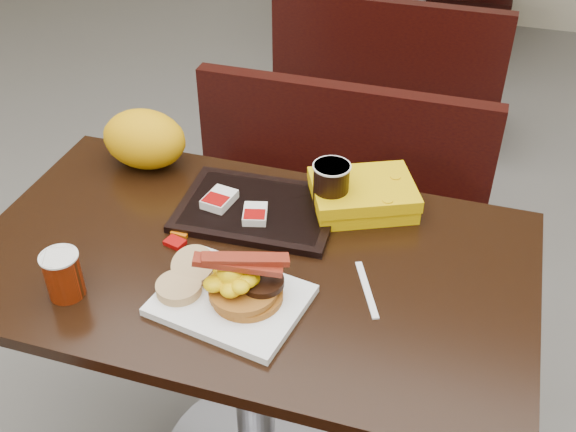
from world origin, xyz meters
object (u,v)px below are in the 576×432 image
(hashbrown_sleeve_right, at_px, (255,214))
(hashbrown_sleeve_left, at_px, (219,199))
(table_far, at_px, (416,8))
(knife, at_px, (367,289))
(platter, at_px, (231,300))
(table_near, at_px, (254,373))
(paper_bag, at_px, (145,139))
(tray, at_px, (258,209))
(fork, at_px, (184,278))
(bench_near_n, at_px, (326,215))
(coffee_cup_near, at_px, (63,275))
(bench_far_s, at_px, (392,64))
(coffee_cup_far, at_px, (331,186))
(clamshell, at_px, (363,195))
(pancake_stack, at_px, (247,292))

(hashbrown_sleeve_right, bearing_deg, hashbrown_sleeve_left, 149.39)
(table_far, distance_m, knife, 2.66)
(platter, bearing_deg, knife, 34.94)
(table_near, relative_size, paper_bag, 5.64)
(tray, bearing_deg, fork, -107.75)
(bench_near_n, bearing_deg, coffee_cup_near, -108.71)
(bench_far_s, xyz_separation_m, coffee_cup_far, (0.12, -1.69, 0.46))
(table_near, distance_m, bench_near_n, 0.70)
(table_far, xyz_separation_m, bench_far_s, (0.00, -0.70, -0.02))
(bench_far_s, xyz_separation_m, knife, (0.26, -1.92, 0.39))
(table_far, distance_m, coffee_cup_near, 2.86)
(clamshell, bearing_deg, pancake_stack, -135.44)
(table_near, relative_size, fork, 9.26)
(coffee_cup_near, height_order, hashbrown_sleeve_left, coffee_cup_near)
(hashbrown_sleeve_right, bearing_deg, coffee_cup_far, 16.58)
(bench_far_s, relative_size, hashbrown_sleeve_left, 12.51)
(table_near, xyz_separation_m, coffee_cup_near, (-0.31, -0.21, 0.42))
(platter, distance_m, paper_bag, 0.57)
(tray, xyz_separation_m, hashbrown_sleeve_left, (-0.09, -0.01, 0.02))
(knife, bearing_deg, table_far, 161.45)
(table_far, bearing_deg, coffee_cup_near, -96.26)
(tray, relative_size, paper_bag, 1.69)
(table_far, height_order, bench_far_s, table_far)
(table_far, bearing_deg, clamshell, -85.33)
(table_near, height_order, coffee_cup_near, coffee_cup_near)
(bench_near_n, xyz_separation_m, platter, (0.01, -0.84, 0.40))
(coffee_cup_near, bearing_deg, knife, 18.19)
(platter, height_order, pancake_stack, pancake_stack)
(bench_near_n, distance_m, coffee_cup_far, 0.69)
(tray, bearing_deg, table_near, -80.35)
(coffee_cup_near, relative_size, hashbrown_sleeve_left, 1.25)
(bench_far_s, relative_size, hashbrown_sleeve_right, 14.01)
(platter, distance_m, hashbrown_sleeve_right, 0.26)
(hashbrown_sleeve_right, bearing_deg, tray, 86.77)
(fork, height_order, hashbrown_sleeve_right, hashbrown_sleeve_right)
(table_far, distance_m, paper_bag, 2.40)
(hashbrown_sleeve_left, xyz_separation_m, paper_bag, (-0.25, 0.13, 0.05))
(coffee_cup_near, relative_size, paper_bag, 0.47)
(coffee_cup_near, xyz_separation_m, fork, (0.20, 0.11, -0.05))
(pancake_stack, height_order, paper_bag, paper_bag)
(table_near, bearing_deg, hashbrown_sleeve_right, 102.39)
(knife, distance_m, hashbrown_sleeve_right, 0.32)
(hashbrown_sleeve_right, xyz_separation_m, paper_bag, (-0.34, 0.15, 0.05))
(table_near, relative_size, table_far, 1.00)
(paper_bag, bearing_deg, table_near, -36.18)
(fork, bearing_deg, clamshell, 19.42)
(knife, height_order, clamshell, clamshell)
(coffee_cup_far, height_order, clamshell, coffee_cup_far)
(table_far, height_order, coffee_cup_far, coffee_cup_far)
(bench_near_n, height_order, paper_bag, paper_bag)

